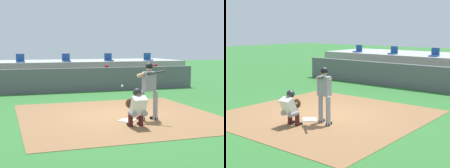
% 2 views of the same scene
% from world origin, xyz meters
% --- Properties ---
extents(ground_plane, '(80.00, 80.00, 0.00)m').
position_xyz_m(ground_plane, '(0.00, 0.00, 0.00)').
color(ground_plane, '#2D6B2D').
extents(dirt_infield, '(6.40, 6.40, 0.01)m').
position_xyz_m(dirt_infield, '(0.00, 0.00, 0.01)').
color(dirt_infield, olive).
rests_on(dirt_infield, ground).
extents(home_plate, '(0.62, 0.62, 0.02)m').
position_xyz_m(home_plate, '(0.00, -0.80, 0.02)').
color(home_plate, white).
rests_on(home_plate, dirt_infield).
extents(batter_at_plate, '(0.75, 0.71, 1.80)m').
position_xyz_m(batter_at_plate, '(0.69, -0.86, 1.04)').
color(batter_at_plate, '#99999E').
rests_on(batter_at_plate, ground).
extents(catcher_crouched, '(0.48, 1.70, 1.13)m').
position_xyz_m(catcher_crouched, '(-0.01, -1.61, 0.61)').
color(catcher_crouched, gray).
rests_on(catcher_crouched, ground).
extents(dugout_wall, '(13.00, 0.30, 1.20)m').
position_xyz_m(dugout_wall, '(0.00, 6.50, 0.60)').
color(dugout_wall, '#59595E').
rests_on(dugout_wall, ground).
extents(dugout_bench, '(11.80, 0.44, 0.45)m').
position_xyz_m(dugout_bench, '(0.00, 7.50, 0.23)').
color(dugout_bench, olive).
rests_on(dugout_bench, ground).
extents(dugout_player_0, '(0.49, 0.70, 1.30)m').
position_xyz_m(dugout_player_0, '(1.89, 7.34, 0.67)').
color(dugout_player_0, '#939399').
rests_on(dugout_player_0, ground).
extents(dugout_player_1, '(0.49, 0.70, 1.30)m').
position_xyz_m(dugout_player_1, '(4.83, 7.34, 0.67)').
color(dugout_player_1, '#939399').
rests_on(dugout_player_1, ground).
extents(stands_platform, '(15.00, 4.40, 1.40)m').
position_xyz_m(stands_platform, '(0.00, 10.90, 0.70)').
color(stands_platform, '#9E9E99').
rests_on(stands_platform, ground).
extents(stadium_seat_1, '(0.46, 0.46, 0.48)m').
position_xyz_m(stadium_seat_1, '(-2.60, 9.38, 1.53)').
color(stadium_seat_1, '#1E478C').
rests_on(stadium_seat_1, stands_platform).
extents(stadium_seat_2, '(0.46, 0.46, 0.48)m').
position_xyz_m(stadium_seat_2, '(0.00, 9.38, 1.53)').
color(stadium_seat_2, '#1E478C').
rests_on(stadium_seat_2, stands_platform).
extents(stadium_seat_3, '(0.46, 0.46, 0.48)m').
position_xyz_m(stadium_seat_3, '(2.60, 9.38, 1.53)').
color(stadium_seat_3, '#1E478C').
rests_on(stadium_seat_3, stands_platform).
extents(stadium_seat_4, '(0.46, 0.46, 0.48)m').
position_xyz_m(stadium_seat_4, '(5.20, 9.38, 1.53)').
color(stadium_seat_4, '#1E478C').
rests_on(stadium_seat_4, stands_platform).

